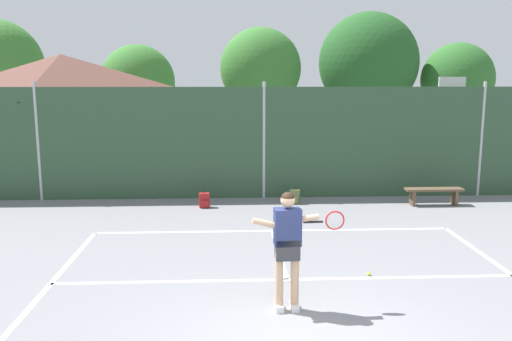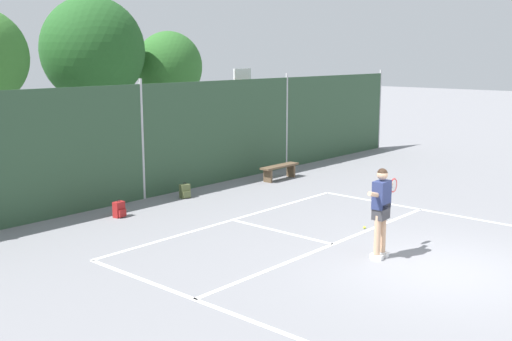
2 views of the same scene
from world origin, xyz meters
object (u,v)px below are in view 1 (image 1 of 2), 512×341
basketball_hoop (450,114)px  tennis_player (288,240)px  backpack_olive (295,197)px  tennis_ball (369,274)px  courtside_bench (434,192)px  backpack_red (204,201)px

basketball_hoop → tennis_player: size_ratio=1.91×
basketball_hoop → tennis_player: bearing=-123.4°
backpack_olive → basketball_hoop: bearing=27.5°
tennis_ball → courtside_bench: size_ratio=0.04×
tennis_ball → backpack_red: size_ratio=0.14×
tennis_ball → backpack_red: 6.15m
backpack_red → courtside_bench: 6.40m
basketball_hoop → backpack_olive: (-5.53, -2.89, -2.12)m
basketball_hoop → backpack_olive: 6.59m
backpack_olive → tennis_player: bearing=-97.8°
tennis_ball → backpack_olive: backpack_olive is taller
tennis_player → courtside_bench: bearing=53.8°
tennis_ball → backpack_red: bearing=121.5°
tennis_ball → courtside_bench: courtside_bench is taller
backpack_olive → courtside_bench: size_ratio=0.29×
courtside_bench → tennis_ball: bearing=-121.4°
basketball_hoop → courtside_bench: (-1.67, -3.25, -1.95)m
tennis_player → tennis_ball: (1.62, 1.35, -1.08)m
tennis_ball → backpack_olive: size_ratio=0.14×
tennis_ball → courtside_bench: bearing=58.6°
tennis_player → tennis_ball: size_ratio=28.10×
backpack_red → tennis_ball: bearing=-58.5°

